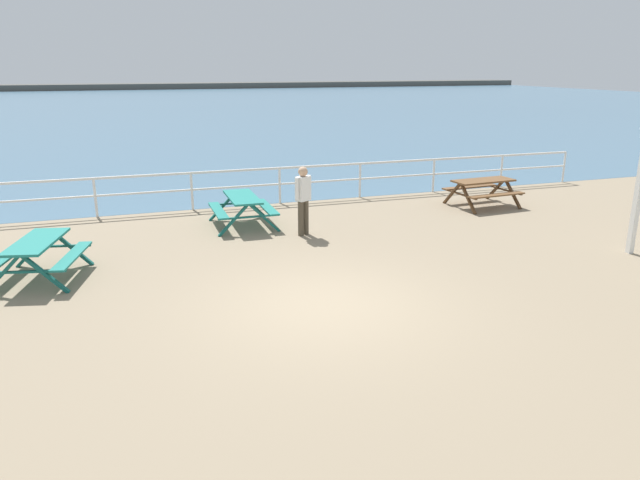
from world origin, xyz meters
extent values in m
cube|color=gray|center=(0.00, 0.00, -0.10)|extent=(30.00, 24.00, 0.20)
cube|color=#476B84|center=(0.00, 52.75, 0.00)|extent=(142.00, 90.00, 0.01)
cube|color=#4C4C47|center=(0.00, 95.75, 0.00)|extent=(142.00, 6.00, 1.80)
cube|color=white|center=(0.00, 7.75, 1.05)|extent=(23.00, 0.06, 0.06)
cube|color=white|center=(0.00, 7.75, 0.58)|extent=(23.00, 0.05, 0.05)
cylinder|color=white|center=(-3.83, 7.75, 0.53)|extent=(0.07, 0.07, 1.05)
cylinder|color=white|center=(-1.28, 7.75, 0.53)|extent=(0.07, 0.07, 1.05)
cylinder|color=white|center=(1.28, 7.75, 0.53)|extent=(0.07, 0.07, 1.05)
cylinder|color=white|center=(3.83, 7.75, 0.53)|extent=(0.07, 0.07, 1.05)
cylinder|color=white|center=(6.39, 7.75, 0.53)|extent=(0.07, 0.07, 1.05)
cylinder|color=white|center=(8.94, 7.75, 0.53)|extent=(0.07, 0.07, 1.05)
cylinder|color=white|center=(11.50, 7.75, 0.53)|extent=(0.07, 0.07, 1.05)
cube|color=#1E7A70|center=(-4.75, 2.95, 0.75)|extent=(1.11, 1.91, 0.05)
cube|color=#1E7A70|center=(-5.36, 3.10, 0.45)|extent=(0.68, 1.81, 0.04)
cube|color=#1E7A70|center=(-4.15, 2.81, 0.45)|extent=(0.68, 1.81, 0.04)
cube|color=#165B54|center=(-4.93, 3.80, 0.38)|extent=(0.79, 0.26, 0.79)
cube|color=#165B54|center=(-4.21, 3.62, 0.38)|extent=(0.79, 0.26, 0.79)
cube|color=#165B54|center=(-4.57, 3.71, 0.42)|extent=(1.47, 0.41, 0.04)
cube|color=#165B54|center=(-5.30, 2.29, 0.38)|extent=(0.79, 0.26, 0.79)
cube|color=#165B54|center=(-4.57, 2.11, 0.38)|extent=(0.79, 0.26, 0.79)
cube|color=#165B54|center=(-4.94, 2.20, 0.42)|extent=(1.47, 0.41, 0.04)
cube|color=#1E7A70|center=(-0.28, 5.56, 0.75)|extent=(0.72, 1.81, 0.05)
cube|color=#1E7A70|center=(-0.90, 5.57, 0.45)|extent=(0.28, 1.80, 0.04)
cube|color=#1E7A70|center=(0.34, 5.56, 0.45)|extent=(0.28, 1.80, 0.04)
cube|color=#165B54|center=(-0.64, 6.35, 0.38)|extent=(0.79, 0.09, 0.79)
cube|color=#165B54|center=(0.11, 6.34, 0.38)|extent=(0.79, 0.09, 0.79)
cube|color=#165B54|center=(-0.27, 6.34, 0.42)|extent=(1.50, 0.08, 0.04)
cube|color=#165B54|center=(-0.66, 4.79, 0.38)|extent=(0.79, 0.09, 0.79)
cube|color=#165B54|center=(0.09, 4.78, 0.38)|extent=(0.79, 0.09, 0.79)
cube|color=#165B54|center=(-0.29, 4.78, 0.42)|extent=(1.50, 0.08, 0.04)
cube|color=brown|center=(6.74, 5.51, 0.75)|extent=(1.85, 0.83, 0.05)
cube|color=brown|center=(6.70, 6.12, 0.45)|extent=(1.81, 0.39, 0.04)
cube|color=brown|center=(6.79, 4.89, 0.45)|extent=(1.81, 0.39, 0.04)
cube|color=#50351E|center=(7.49, 5.94, 0.38)|extent=(0.14, 0.80, 0.79)
cube|color=#50351E|center=(7.55, 5.19, 0.38)|extent=(0.14, 0.80, 0.79)
cube|color=#50351E|center=(7.52, 5.56, 0.42)|extent=(0.17, 1.50, 0.04)
cube|color=#50351E|center=(5.94, 5.82, 0.38)|extent=(0.14, 0.80, 0.79)
cube|color=#50351E|center=(5.99, 5.07, 0.38)|extent=(0.14, 0.80, 0.79)
cube|color=#50351E|center=(5.96, 5.45, 0.42)|extent=(0.17, 1.50, 0.04)
cylinder|color=#4C4233|center=(1.01, 4.33, 0.42)|extent=(0.14, 0.14, 0.85)
cylinder|color=#4C4233|center=(0.86, 4.23, 0.42)|extent=(0.14, 0.14, 0.85)
cube|color=white|center=(0.93, 4.28, 1.14)|extent=(0.40, 0.37, 0.58)
cylinder|color=white|center=(1.12, 4.40, 1.17)|extent=(0.09, 0.09, 0.52)
cylinder|color=white|center=(0.75, 4.16, 1.17)|extent=(0.09, 0.09, 0.52)
sphere|color=tan|center=(0.93, 4.28, 1.54)|extent=(0.23, 0.23, 0.23)
cube|color=white|center=(7.26, 0.61, 1.25)|extent=(0.12, 0.12, 2.50)
camera|label=1|loc=(-3.12, -8.92, 3.97)|focal=33.31mm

